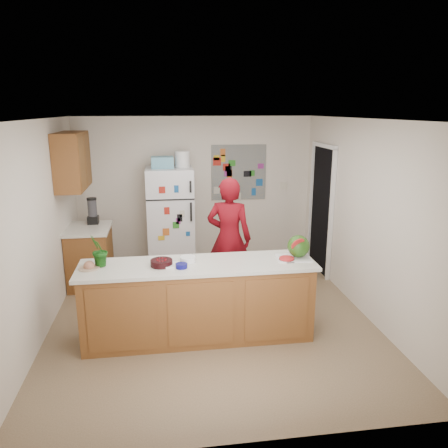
{
  "coord_description": "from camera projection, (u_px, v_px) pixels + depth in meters",
  "views": [
    {
      "loc": [
        -0.57,
        -5.15,
        2.62
      ],
      "look_at": [
        0.2,
        0.2,
        1.18
      ],
      "focal_mm": 35.0,
      "sensor_mm": 36.0,
      "label": 1
    }
  ],
  "objects": [
    {
      "name": "side_counter_top",
      "position": [
        88.0,
        229.0,
        6.51
      ],
      "size": [
        0.64,
        0.84,
        0.04
      ],
      "primitive_type": "cube",
      "color": "silver",
      "rests_on": "side_counter_base"
    },
    {
      "name": "paper_towel",
      "position": [
        172.0,
        265.0,
        4.86
      ],
      "size": [
        0.21,
        0.19,
        0.02
      ],
      "primitive_type": "cube",
      "rotation": [
        0.0,
        0.0,
        0.07
      ],
      "color": "white",
      "rests_on": "peninsula_top"
    },
    {
      "name": "ceiling",
      "position": [
        209.0,
        118.0,
        5.04
      ],
      "size": [
        4.0,
        4.5,
        0.02
      ],
      "primitive_type": "cube",
      "color": "white",
      "rests_on": "wall_back"
    },
    {
      "name": "watermelon_slice",
      "position": [
        287.0,
        258.0,
        5.04
      ],
      "size": [
        0.17,
        0.17,
        0.02
      ],
      "primitive_type": "cylinder",
      "color": "red",
      "rests_on": "cutting_board"
    },
    {
      "name": "wall_back",
      "position": [
        196.0,
        191.0,
        7.52
      ],
      "size": [
        4.0,
        0.02,
        2.5
      ],
      "primitive_type": "cube",
      "color": "beige",
      "rests_on": "ground"
    },
    {
      "name": "doorway",
      "position": [
        322.0,
        210.0,
        7.08
      ],
      "size": [
        0.03,
        0.85,
        2.04
      ],
      "primitive_type": "cube",
      "color": "black",
      "rests_on": "ground"
    },
    {
      "name": "wall_left",
      "position": [
        39.0,
        230.0,
        5.08
      ],
      "size": [
        0.02,
        4.5,
        2.5
      ],
      "primitive_type": "cube",
      "color": "beige",
      "rests_on": "ground"
    },
    {
      "name": "upper_cabinets",
      "position": [
        72.0,
        161.0,
        6.19
      ],
      "size": [
        0.35,
        1.0,
        0.8
      ],
      "primitive_type": "cube",
      "color": "brown",
      "rests_on": "wall_left"
    },
    {
      "name": "blender_appliance",
      "position": [
        93.0,
        212.0,
        6.68
      ],
      "size": [
        0.14,
        0.14,
        0.38
      ],
      "primitive_type": "cylinder",
      "color": "black",
      "rests_on": "side_counter_top"
    },
    {
      "name": "watermelon",
      "position": [
        299.0,
        246.0,
        5.1
      ],
      "size": [
        0.26,
        0.26,
        0.26
      ],
      "primitive_type": "sphere",
      "color": "#23500C",
      "rests_on": "cutting_board"
    },
    {
      "name": "peninsula_top",
      "position": [
        198.0,
        265.0,
        4.94
      ],
      "size": [
        2.68,
        0.7,
        0.04
      ],
      "primitive_type": "cube",
      "color": "silver",
      "rests_on": "peninsula_base"
    },
    {
      "name": "floor",
      "position": [
        211.0,
        317.0,
        5.68
      ],
      "size": [
        4.0,
        4.5,
        0.02
      ],
      "primitive_type": "cube",
      "color": "brown",
      "rests_on": "ground"
    },
    {
      "name": "refrigerator",
      "position": [
        171.0,
        219.0,
        7.2
      ],
      "size": [
        0.75,
        0.7,
        1.7
      ],
      "primitive_type": "cube",
      "color": "silver",
      "rests_on": "floor"
    },
    {
      "name": "cutting_board",
      "position": [
        294.0,
        258.0,
        5.1
      ],
      "size": [
        0.42,
        0.33,
        0.01
      ],
      "primitive_type": "cube",
      "rotation": [
        0.0,
        0.0,
        -0.07
      ],
      "color": "silver",
      "rests_on": "peninsula_top"
    },
    {
      "name": "cobalt_bowl",
      "position": [
        181.0,
        266.0,
        4.8
      ],
      "size": [
        0.14,
        0.14,
        0.05
      ],
      "primitive_type": "cylinder",
      "rotation": [
        0.0,
        0.0,
        0.04
      ],
      "color": "#0C0A5A",
      "rests_on": "peninsula_top"
    },
    {
      "name": "person",
      "position": [
        229.0,
        238.0,
        6.09
      ],
      "size": [
        0.73,
        0.6,
        1.72
      ],
      "primitive_type": "imported",
      "rotation": [
        0.0,
        0.0,
        2.8
      ],
      "color": "maroon",
      "rests_on": "floor"
    },
    {
      "name": "fridge_top_bin",
      "position": [
        162.0,
        162.0,
        6.94
      ],
      "size": [
        0.35,
        0.28,
        0.18
      ],
      "primitive_type": "cube",
      "color": "#5999B2",
      "rests_on": "refrigerator"
    },
    {
      "name": "white_bowl",
      "position": [
        188.0,
        259.0,
        4.99
      ],
      "size": [
        0.19,
        0.19,
        0.06
      ],
      "primitive_type": "cylinder",
      "rotation": [
        0.0,
        0.0,
        0.05
      ],
      "color": "white",
      "rests_on": "peninsula_top"
    },
    {
      "name": "potted_plant",
      "position": [
        99.0,
        251.0,
        4.79
      ],
      "size": [
        0.23,
        0.25,
        0.38
      ],
      "primitive_type": "imported",
      "rotation": [
        0.0,
        0.0,
        4.36
      ],
      "color": "#15400D",
      "rests_on": "peninsula_top"
    },
    {
      "name": "photo_collage",
      "position": [
        239.0,
        173.0,
        7.53
      ],
      "size": [
        0.95,
        0.01,
        0.95
      ],
      "primitive_type": "cube",
      "color": "slate",
      "rests_on": "wall_back"
    },
    {
      "name": "cherry_bowl",
      "position": [
        162.0,
        263.0,
        4.86
      ],
      "size": [
        0.32,
        0.32,
        0.07
      ],
      "primitive_type": "cylinder",
      "rotation": [
        0.0,
        0.0,
        -0.4
      ],
      "color": "black",
      "rests_on": "peninsula_top"
    },
    {
      "name": "keys",
      "position": [
        290.0,
        262.0,
        4.96
      ],
      "size": [
        0.09,
        0.05,
        0.01
      ],
      "primitive_type": "cube",
      "rotation": [
        0.0,
        0.0,
        0.14
      ],
      "color": "slate",
      "rests_on": "peninsula_top"
    },
    {
      "name": "plate",
      "position": [
        89.0,
        268.0,
        4.78
      ],
      "size": [
        0.29,
        0.29,
        0.02
      ],
      "primitive_type": "cylinder",
      "rotation": [
        0.0,
        0.0,
        -0.33
      ],
      "color": "beige",
      "rests_on": "peninsula_top"
    },
    {
      "name": "wall_right",
      "position": [
        365.0,
        218.0,
        5.63
      ],
      "size": [
        0.02,
        4.5,
        2.5
      ],
      "primitive_type": "cube",
      "color": "beige",
      "rests_on": "ground"
    },
    {
      "name": "peninsula_base",
      "position": [
        198.0,
        303.0,
        5.06
      ],
      "size": [
        2.6,
        0.62,
        0.88
      ],
      "primitive_type": "cube",
      "color": "brown",
      "rests_on": "floor"
    },
    {
      "name": "side_counter_base",
      "position": [
        90.0,
        257.0,
        6.63
      ],
      "size": [
        0.6,
        0.8,
        0.86
      ],
      "primitive_type": "cube",
      "color": "brown",
      "rests_on": "floor"
    }
  ]
}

